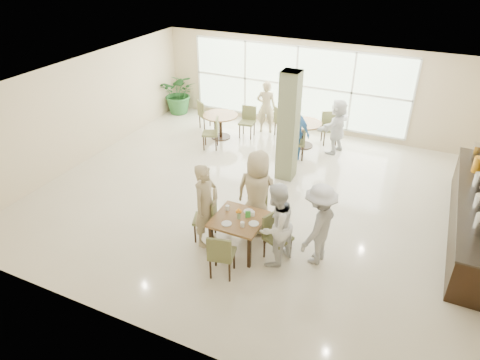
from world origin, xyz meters
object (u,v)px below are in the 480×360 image
at_px(teen_far, 257,193).
at_px(teen_right, 275,225).
at_px(main_table, 239,222).
at_px(teen_left, 206,206).
at_px(adult_standing, 266,107).
at_px(round_table_left, 220,120).
at_px(buffet_counter, 471,211).
at_px(adult_b, 337,126).
at_px(potted_plant, 180,93).
at_px(round_table_right, 304,129).
at_px(teen_standing, 319,225).
at_px(adult_a, 295,132).

distance_m(teen_far, teen_right, 1.05).
bearing_deg(main_table, teen_far, 83.89).
distance_m(teen_left, adult_standing, 5.87).
bearing_deg(round_table_left, buffet_counter, -17.39).
relative_size(teen_right, adult_standing, 1.04).
relative_size(main_table, teen_left, 0.55).
height_order(teen_far, adult_b, teen_far).
bearing_deg(teen_right, buffet_counter, 141.79).
height_order(buffet_counter, potted_plant, buffet_counter).
bearing_deg(buffet_counter, teen_far, -156.38).
xyz_separation_m(round_table_right, adult_standing, (-1.42, 0.52, 0.27)).
bearing_deg(round_table_right, teen_standing, -69.60).
bearing_deg(adult_standing, buffet_counter, 136.61).
xyz_separation_m(round_table_right, adult_a, (0.00, -0.92, 0.27)).
distance_m(main_table, round_table_left, 5.48).
bearing_deg(teen_far, teen_right, 129.11).
bearing_deg(round_table_left, adult_a, -9.76).
bearing_deg(teen_right, adult_a, -151.38).
distance_m(teen_standing, adult_a, 4.33).
distance_m(round_table_right, teen_left, 5.28).
relative_size(main_table, teen_far, 0.52).
xyz_separation_m(round_table_right, potted_plant, (-4.77, 0.79, 0.16)).
bearing_deg(teen_far, teen_standing, 161.77).
bearing_deg(round_table_left, teen_right, -52.85).
bearing_deg(adult_a, buffet_counter, -1.53).
height_order(main_table, buffet_counter, buffet_counter).
bearing_deg(buffet_counter, teen_left, -151.90).
bearing_deg(adult_standing, teen_far, 95.12).
bearing_deg(adult_a, adult_b, 64.36).
xyz_separation_m(teen_left, adult_standing, (-1.05, 5.77, -0.06)).
distance_m(main_table, round_table_right, 5.20).
bearing_deg(adult_a, teen_right, -56.01).
height_order(adult_a, adult_standing, adult_standing).
distance_m(round_table_left, buffet_counter, 7.31).
distance_m(main_table, adult_b, 5.24).
bearing_deg(round_table_left, main_table, -58.99).
height_order(round_table_left, buffet_counter, buffet_counter).
xyz_separation_m(adult_a, adult_standing, (-1.42, 1.44, 0.00)).
xyz_separation_m(teen_left, adult_b, (1.33, 5.26, -0.09)).
relative_size(round_table_left, buffet_counter, 0.23).
height_order(teen_left, teen_standing, teen_left).
relative_size(adult_a, adult_standing, 1.00).
xyz_separation_m(teen_far, adult_standing, (-1.81, 4.97, -0.11)).
relative_size(main_table, teen_standing, 0.58).
xyz_separation_m(main_table, teen_standing, (1.49, 0.33, 0.18)).
relative_size(teen_standing, adult_a, 1.01).
bearing_deg(round_table_right, teen_right, -78.30).
bearing_deg(round_table_left, round_table_right, 11.08).
height_order(potted_plant, teen_standing, teen_standing).
xyz_separation_m(teen_standing, adult_b, (-0.85, 4.87, -0.04)).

